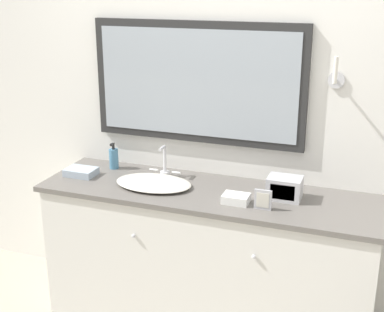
% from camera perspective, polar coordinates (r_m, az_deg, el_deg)
% --- Properties ---
extents(wall_back, '(8.00, 0.18, 2.55)m').
position_cam_1_polar(wall_back, '(3.21, 3.50, 5.44)').
color(wall_back, white).
rests_on(wall_back, ground_plane).
extents(vanity_counter, '(1.96, 0.58, 0.85)m').
position_cam_1_polar(vanity_counter, '(3.23, 1.66, -10.70)').
color(vanity_counter, silver).
rests_on(vanity_counter, ground_plane).
extents(sink_basin, '(0.46, 0.35, 0.20)m').
position_cam_1_polar(sink_basin, '(3.13, -4.07, -2.79)').
color(sink_basin, silver).
rests_on(sink_basin, vanity_counter).
extents(soap_bottle, '(0.06, 0.06, 0.17)m').
position_cam_1_polar(soap_bottle, '(3.43, -8.35, -0.23)').
color(soap_bottle, teal).
rests_on(soap_bottle, vanity_counter).
extents(appliance_box, '(0.18, 0.14, 0.12)m').
position_cam_1_polar(appliance_box, '(2.97, 9.84, -3.39)').
color(appliance_box, '#BCBCC1').
rests_on(appliance_box, vanity_counter).
extents(picture_frame, '(0.09, 0.01, 0.11)m').
position_cam_1_polar(picture_frame, '(2.82, 7.57, -4.65)').
color(picture_frame, '#B2B2B7').
rests_on(picture_frame, vanity_counter).
extents(hand_towel_near_sink, '(0.14, 0.11, 0.05)m').
position_cam_1_polar(hand_towel_near_sink, '(2.90, 4.71, -4.56)').
color(hand_towel_near_sink, white).
rests_on(hand_towel_near_sink, vanity_counter).
extents(hand_towel_far_corner, '(0.18, 0.13, 0.04)m').
position_cam_1_polar(hand_towel_far_corner, '(3.35, -11.75, -1.67)').
color(hand_towel_far_corner, '#A8B7C6').
rests_on(hand_towel_far_corner, vanity_counter).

